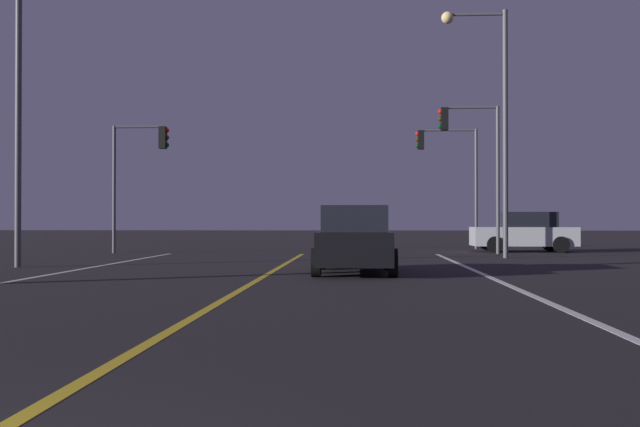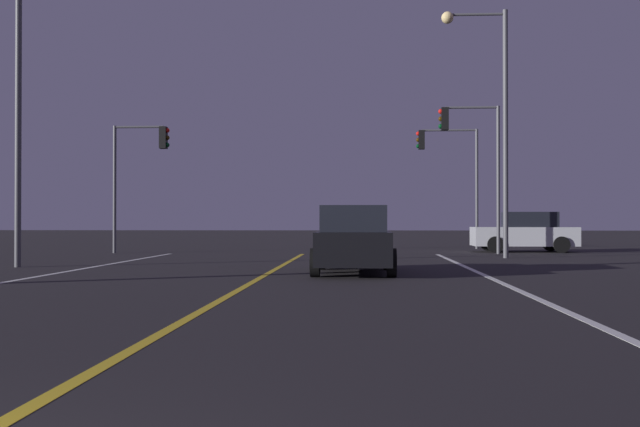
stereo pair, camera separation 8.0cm
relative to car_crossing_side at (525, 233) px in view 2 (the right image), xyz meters
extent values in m
cube|color=silver|center=(-3.97, -19.09, -0.82)|extent=(0.16, 32.97, 0.01)
cube|color=gold|center=(-9.30, -19.09, -0.82)|extent=(0.16, 32.97, 0.01)
cylinder|color=black|center=(-1.41, -0.90, -0.48)|extent=(0.68, 0.22, 0.68)
cylinder|color=black|center=(-1.41, 0.90, -0.48)|extent=(0.68, 0.22, 0.68)
cylinder|color=black|center=(1.29, -0.90, -0.48)|extent=(0.68, 0.22, 0.68)
cylinder|color=black|center=(1.29, 0.90, -0.48)|extent=(0.68, 0.22, 0.68)
cube|color=#B7BABF|center=(-0.06, 0.00, -0.16)|extent=(4.30, 1.80, 0.80)
cube|color=black|center=(0.19, 0.00, 0.56)|extent=(2.10, 1.60, 0.64)
cube|color=red|center=(2.04, -0.60, -0.06)|extent=(0.08, 0.24, 0.16)
cube|color=red|center=(2.04, 0.60, -0.06)|extent=(0.08, 0.24, 0.16)
cylinder|color=black|center=(-8.05, -11.83, -0.48)|extent=(0.22, 0.68, 0.68)
cylinder|color=black|center=(-6.25, -11.83, -0.48)|extent=(0.22, 0.68, 0.68)
cylinder|color=black|center=(-8.05, -14.53, -0.48)|extent=(0.22, 0.68, 0.68)
cylinder|color=black|center=(-6.25, -14.53, -0.48)|extent=(0.22, 0.68, 0.68)
cube|color=black|center=(-7.15, -13.18, -0.16)|extent=(1.80, 4.30, 0.80)
cube|color=black|center=(-7.15, -13.43, 0.56)|extent=(1.60, 2.10, 0.64)
cube|color=red|center=(-7.75, -15.28, -0.06)|extent=(0.24, 0.08, 0.16)
cube|color=red|center=(-6.55, -15.28, -0.06)|extent=(0.24, 0.08, 0.16)
cylinder|color=#4C4C51|center=(-1.51, -2.10, 2.14)|extent=(0.14, 0.14, 5.92)
cylinder|color=#4C4C51|center=(-2.57, -2.10, 5.04)|extent=(2.11, 0.10, 0.10)
cube|color=black|center=(-3.62, -2.10, 4.59)|extent=(0.28, 0.36, 0.90)
sphere|color=red|center=(-3.78, -2.10, 4.89)|extent=(0.20, 0.20, 0.20)
sphere|color=#3C2706|center=(-3.78, -2.10, 4.59)|extent=(0.20, 0.20, 0.20)
sphere|color=#063816|center=(-3.78, -2.10, 4.29)|extent=(0.20, 0.20, 0.20)
cylinder|color=#4C4C51|center=(-17.10, -2.10, 1.79)|extent=(0.14, 0.14, 5.23)
cylinder|color=#4C4C51|center=(-16.08, -2.10, 4.36)|extent=(2.03, 0.10, 0.10)
cube|color=black|center=(-15.07, -2.10, 3.91)|extent=(0.28, 0.36, 0.90)
sphere|color=red|center=(-14.91, -2.10, 4.21)|extent=(0.20, 0.20, 0.20)
sphere|color=#3C2706|center=(-14.91, -2.10, 3.91)|extent=(0.20, 0.20, 0.20)
sphere|color=#063816|center=(-14.91, -2.10, 3.61)|extent=(0.20, 0.20, 0.20)
cylinder|color=#4C4C51|center=(-1.51, 3.40, 2.02)|extent=(0.14, 0.14, 5.68)
cylinder|color=#4C4C51|center=(-2.81, 3.40, 4.81)|extent=(2.60, 0.10, 0.10)
cube|color=black|center=(-4.11, 3.40, 4.36)|extent=(0.28, 0.36, 0.90)
sphere|color=red|center=(-4.27, 3.40, 4.66)|extent=(0.20, 0.20, 0.20)
sphere|color=#3C2706|center=(-4.27, 3.40, 4.36)|extent=(0.20, 0.20, 0.20)
sphere|color=#063816|center=(-4.27, 3.40, 4.06)|extent=(0.20, 0.20, 0.20)
cylinder|color=#4C4C51|center=(-16.78, -11.32, 3.44)|extent=(0.18, 0.18, 8.53)
cylinder|color=#4C4C51|center=(-1.83, -5.28, 3.61)|extent=(0.18, 0.18, 8.87)
cylinder|color=#4C4C51|center=(-2.85, -5.28, 7.90)|extent=(2.05, 0.10, 0.10)
sphere|color=#F9D88C|center=(-3.88, -5.28, 7.80)|extent=(0.44, 0.44, 0.44)
camera|label=1|loc=(-7.03, -31.95, 0.50)|focal=41.56mm
camera|label=2|loc=(-6.95, -31.95, 0.50)|focal=41.56mm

